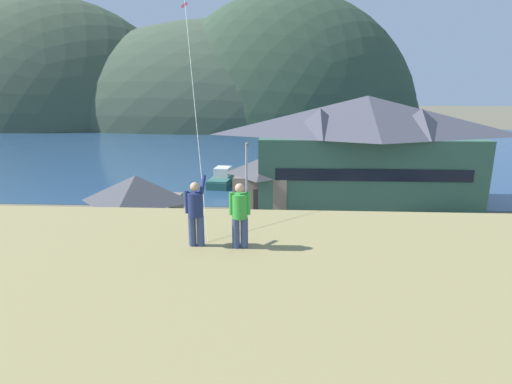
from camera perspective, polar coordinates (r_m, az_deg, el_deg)
name	(u,v)px	position (r m, az deg, el deg)	size (l,w,h in m)	color
ground_plane	(249,303)	(22.30, -0.97, -15.52)	(600.00, 600.00, 0.00)	#66604C
parking_lot_pad	(255,263)	(26.72, -0.20, -10.11)	(40.00, 20.00, 0.10)	gray
bay_water	(271,148)	(80.08, 2.09, 6.30)	(360.00, 84.00, 0.03)	navy
far_hill_west_ridge	(55,125)	(150.79, -26.75, 8.53)	(91.16, 54.11, 79.91)	#3D4C38
far_hill_east_peak	(225,125)	(135.65, -4.48, 9.52)	(127.20, 62.74, 66.17)	#42513D
far_hill_center_saddle	(285,127)	(129.65, 4.14, 9.30)	(81.44, 53.93, 80.28)	#334733
harbor_lodge	(365,148)	(40.86, 15.28, 6.13)	(21.83, 9.31, 10.63)	#38604C
storage_shed_near_lot	(138,211)	(29.47, -16.50, -2.64)	(5.73, 5.84, 5.40)	#756B5B
storage_shed_waterside	(264,181)	(38.97, 1.09, 1.62)	(6.13, 6.00, 4.91)	#756B5B
wharf_dock	(255,176)	(51.69, -0.21, 2.27)	(3.20, 11.18, 0.70)	#70604C
moored_boat_wharfside	(224,178)	(48.95, -4.61, 1.99)	(3.28, 7.85, 2.16)	#23564C
moored_boat_outer_mooring	(281,170)	(53.82, 3.62, 3.13)	(2.42, 7.06, 2.16)	silver
parked_car_back_row_right	(355,243)	(28.09, 13.98, -7.06)	(4.34, 2.33, 1.82)	slate
parked_car_back_row_left	(36,276)	(25.78, -28.94, -10.47)	(4.28, 2.22, 1.82)	#B28923
parked_car_mid_row_far	(505,280)	(26.05, 32.01, -10.63)	(4.22, 2.10, 1.82)	navy
parked_car_mid_row_near	(143,285)	(22.59, -15.88, -12.62)	(4.35, 2.36, 1.82)	#B28923
parked_car_front_row_end	(501,248)	(30.86, 31.61, -6.88)	(4.36, 2.38, 1.82)	navy
parked_car_lone_by_shed	(284,279)	(22.47, 4.00, -12.22)	(4.24, 2.14, 1.82)	silver
parked_car_mid_row_center	(385,289)	(22.36, 17.88, -13.07)	(4.35, 2.37, 1.82)	black
parked_car_front_row_red	(231,236)	(28.60, -3.57, -6.25)	(4.22, 2.10, 1.82)	silver
parking_light_pole	(247,183)	(30.73, -1.35, 1.34)	(0.24, 0.78, 7.14)	#ADADB2
person_kite_flyer	(196,211)	(10.62, -8.61, -2.76)	(0.51, 0.66, 1.86)	#384770
person_companion	(240,214)	(10.37, -2.32, -3.11)	(0.55, 0.40, 1.74)	#384770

